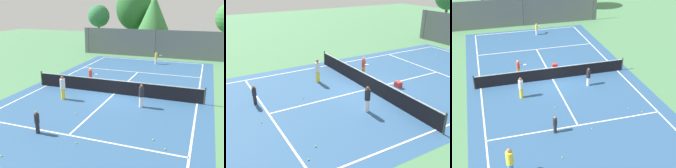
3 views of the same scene
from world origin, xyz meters
TOP-DOWN VIEW (x-y plane):
  - ground_plane at (0.00, 0.00)m, footprint 80.00×80.00m
  - court_surface at (0.00, 0.00)m, footprint 13.00×25.00m
  - tennis_net at (0.00, 0.00)m, footprint 11.90×0.10m
  - perimeter_fence at (0.00, 14.00)m, footprint 18.00×0.12m
  - player_0 at (0.87, 10.50)m, footprint 0.74×0.75m
  - player_1 at (-2.43, 1.40)m, footprint 0.86×0.43m
  - player_2 at (-2.78, -2.15)m, footprint 0.34×0.34m
  - player_3 at (-4.46, -9.51)m, footprint 0.37×0.37m
  - player_4 at (2.33, -1.73)m, footprint 0.31×0.31m
  - player_5 at (-1.51, -6.70)m, footprint 0.24×0.24m
  - ball_crate at (0.67, 1.97)m, footprint 0.44×0.34m
  - tennis_ball_0 at (0.70, -6.96)m, footprint 0.07×0.07m
  - tennis_ball_1 at (-2.77, 6.34)m, footprint 0.07×0.07m
  - tennis_ball_2 at (-3.05, 9.92)m, footprint 0.07×0.07m
  - tennis_ball_3 at (-0.84, -4.07)m, footprint 0.07×0.07m
  - tennis_ball_4 at (-1.69, -8.94)m, footprint 0.07×0.07m
  - tennis_ball_6 at (3.84, -5.50)m, footprint 0.07×0.07m
  - tennis_ball_7 at (4.49, -6.12)m, footprint 0.07×0.07m
  - tennis_ball_9 at (5.05, 6.26)m, footprint 0.07×0.07m

SIDE VIEW (x-z plane):
  - ground_plane at x=0.00m, z-range 0.00..0.00m
  - court_surface at x=0.00m, z-range 0.00..0.01m
  - tennis_ball_0 at x=0.70m, z-range 0.00..0.07m
  - tennis_ball_1 at x=-2.77m, z-range 0.00..0.07m
  - tennis_ball_2 at x=-3.05m, z-range 0.00..0.07m
  - tennis_ball_3 at x=-0.84m, z-range 0.00..0.07m
  - tennis_ball_4 at x=-1.69m, z-range 0.00..0.07m
  - tennis_ball_6 at x=3.84m, z-range 0.00..0.07m
  - tennis_ball_7 at x=4.49m, z-range 0.00..0.07m
  - tennis_ball_9 at x=5.05m, z-range 0.00..0.07m
  - ball_crate at x=0.67m, z-range -0.03..0.40m
  - tennis_net at x=0.00m, z-range -0.04..1.06m
  - player_5 at x=-1.51m, z-range 0.01..1.15m
  - player_0 at x=0.87m, z-range 0.03..1.27m
  - player_1 at x=-2.43m, z-range 0.03..1.33m
  - player_4 at x=2.33m, z-range 0.02..1.45m
  - player_2 at x=-2.78m, z-range 0.02..1.59m
  - player_3 at x=-4.46m, z-range 0.02..1.75m
  - perimeter_fence at x=0.00m, z-range 0.00..3.20m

